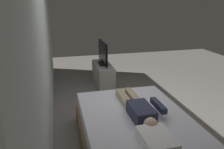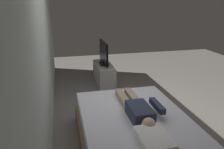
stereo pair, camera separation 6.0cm
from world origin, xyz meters
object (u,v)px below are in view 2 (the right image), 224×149
object	(u,v)px
person	(137,108)
remote	(159,105)
tv_stand	(104,74)
bed	(133,132)
tv	(104,54)
pillow	(154,140)

from	to	relation	value
person	remote	xyz separation A→B (m)	(0.15, -0.40, -0.07)
tv_stand	bed	bearing A→B (deg)	177.83
tv_stand	tv	bearing A→B (deg)	-90.00
bed	tv_stand	distance (m)	2.74
bed	pillow	size ratio (longest dim) A/B	4.21
remote	tv	xyz separation A→B (m)	(2.56, 0.36, 0.24)
bed	remote	bearing A→B (deg)	-68.65
bed	person	bearing A→B (deg)	-62.64
bed	tv_stand	bearing A→B (deg)	-2.17
person	remote	distance (m)	0.44
remote	tv_stand	distance (m)	2.60
remote	tv_stand	size ratio (longest dim) A/B	0.14
pillow	tv_stand	distance (m)	3.45
person	tv	bearing A→B (deg)	-1.02
bed	pillow	bearing A→B (deg)	180.00
tv	bed	bearing A→B (deg)	177.83
person	bed	bearing A→B (deg)	117.36
person	remote	world-z (taller)	person
person	tv_stand	world-z (taller)	person
remote	tv	world-z (taller)	tv
remote	bed	bearing A→B (deg)	111.35
bed	remote	xyz separation A→B (m)	(0.18, -0.46, 0.29)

